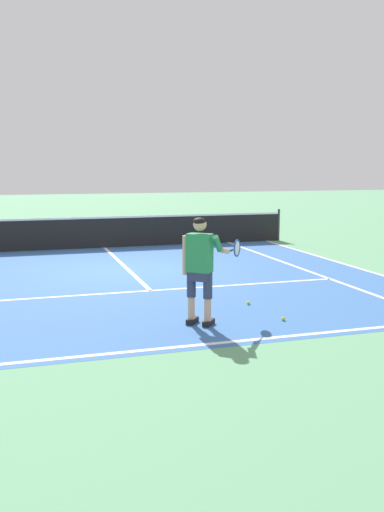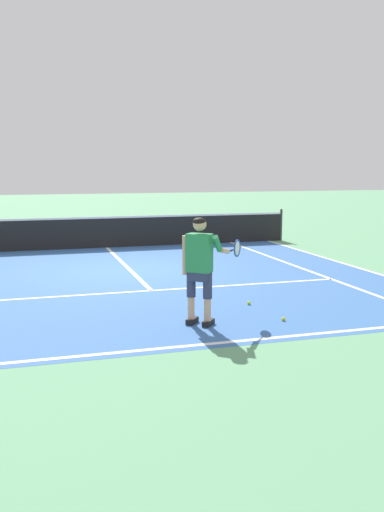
{
  "view_description": "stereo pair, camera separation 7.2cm",
  "coord_description": "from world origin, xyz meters",
  "views": [
    {
      "loc": [
        -2.44,
        -13.12,
        2.48
      ],
      "look_at": [
        0.19,
        -4.59,
        1.05
      ],
      "focal_mm": 39.08,
      "sensor_mm": 36.0,
      "label": 1
    },
    {
      "loc": [
        -2.37,
        -13.14,
        2.48
      ],
      "look_at": [
        0.19,
        -4.59,
        1.05
      ],
      "focal_mm": 39.08,
      "sensor_mm": 36.0,
      "label": 2
    }
  ],
  "objects": [
    {
      "name": "tennis_ball_by_baseline",
      "position": [
        1.57,
        -5.15,
        0.03
      ],
      "size": [
        0.07,
        0.07,
        0.07
      ],
      "primitive_type": "sphere",
      "color": "#CCE02D",
      "rests_on": "ground"
    },
    {
      "name": "tennis_net",
      "position": [
        0.0,
        4.06,
        0.5
      ],
      "size": [
        11.96,
        0.08,
        1.07
      ],
      "color": "#333338",
      "rests_on": "ground"
    },
    {
      "name": "line_centre_service",
      "position": [
        0.0,
        0.86,
        0.0
      ],
      "size": [
        0.1,
        6.4,
        0.01
      ],
      "primitive_type": "cube",
      "color": "white",
      "rests_on": "ground"
    },
    {
      "name": "tennis_ball_near_feet",
      "position": [
        1.45,
        -3.99,
        0.03
      ],
      "size": [
        0.07,
        0.07,
        0.07
      ],
      "primitive_type": "sphere",
      "color": "#CCE02D",
      "rests_on": "ground"
    },
    {
      "name": "court_inner_surface",
      "position": [
        0.0,
        -0.94,
        0.0
      ],
      "size": [
        10.98,
        10.41,
        0.0
      ],
      "primitive_type": "cube",
      "color": "#3866A8",
      "rests_on": "ground"
    },
    {
      "name": "line_singles_right",
      "position": [
        4.12,
        -0.94,
        0.0
      ],
      "size": [
        0.1,
        10.01,
        0.01
      ],
      "primitive_type": "cube",
      "color": "white",
      "rests_on": "ground"
    },
    {
      "name": "ground_plane",
      "position": [
        0.0,
        0.0,
        0.0
      ],
      "size": [
        80.0,
        80.0,
        0.0
      ],
      "primitive_type": "plane",
      "color": "#609E70"
    },
    {
      "name": "line_service",
      "position": [
        0.0,
        -2.34,
        0.0
      ],
      "size": [
        8.23,
        0.1,
        0.01
      ],
      "primitive_type": "cube",
      "color": "white",
      "rests_on": "ground"
    },
    {
      "name": "line_baseline",
      "position": [
        0.0,
        -5.95,
        0.0
      ],
      "size": [
        10.98,
        0.1,
        0.01
      ],
      "primitive_type": "cube",
      "color": "white",
      "rests_on": "ground"
    },
    {
      "name": "tennis_player",
      "position": [
        0.21,
        -4.97,
        0.99
      ],
      "size": [
        1.13,
        0.79,
        1.71
      ],
      "color": "black",
      "rests_on": "ground"
    },
    {
      "name": "line_doubles_right",
      "position": [
        5.49,
        -0.94,
        0.0
      ],
      "size": [
        0.1,
        10.01,
        0.01
      ],
      "primitive_type": "cube",
      "color": "white",
      "rests_on": "ground"
    }
  ]
}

